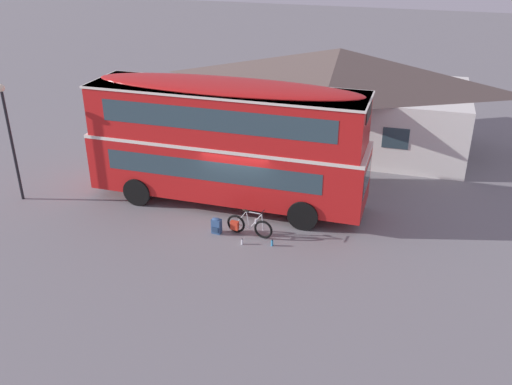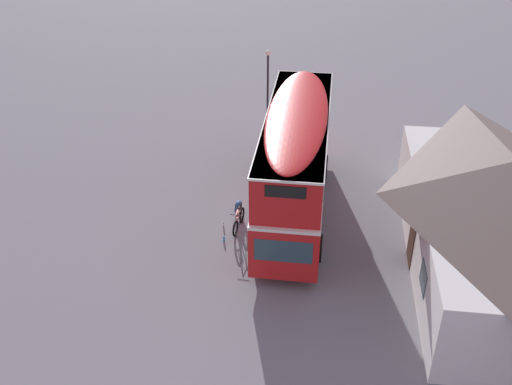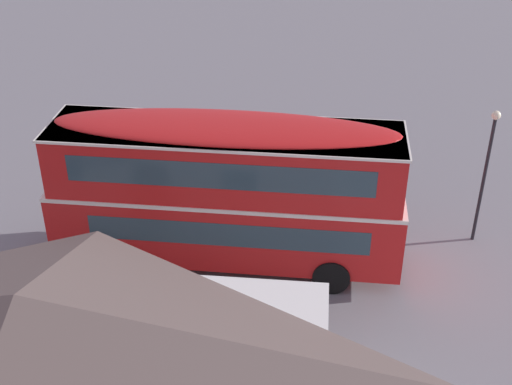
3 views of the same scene
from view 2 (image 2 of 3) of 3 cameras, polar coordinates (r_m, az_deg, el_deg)
ground_plane at (r=25.40m, az=2.02°, el=-2.66°), size 120.00×120.00×0.00m
double_decker_bus at (r=24.61m, az=3.84°, el=3.29°), size 10.51×2.76×4.79m
touring_bicycle at (r=24.72m, az=-1.69°, el=-2.67°), size 1.71×0.46×0.98m
backpack_on_ground at (r=25.68m, az=-1.71°, el=-1.41°), size 0.35×0.30×0.59m
water_bottle_clear_plastic at (r=24.97m, az=-3.16°, el=-3.08°), size 0.07×0.07×0.22m
water_bottle_blue_sports at (r=24.13m, az=-3.10°, el=-4.44°), size 0.08×0.08×0.23m
pub_building at (r=23.22m, az=22.77°, el=-2.05°), size 12.56×6.93×4.64m
street_lamp at (r=31.82m, az=1.14°, el=10.53°), size 0.28×0.28×4.60m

